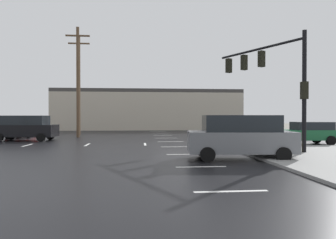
% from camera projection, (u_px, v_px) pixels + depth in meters
% --- Properties ---
extents(ground_plane, '(120.00, 120.00, 0.00)m').
position_uv_depth(ground_plane, '(173.00, 144.00, 22.17)').
color(ground_plane, slate).
extents(road_asphalt, '(44.00, 44.00, 0.02)m').
position_uv_depth(road_asphalt, '(173.00, 144.00, 22.17)').
color(road_asphalt, black).
rests_on(road_asphalt, ground_plane).
extents(snow_strip_curbside, '(4.00, 1.60, 0.06)m').
position_uv_depth(snow_strip_curbside, '(264.00, 147.00, 18.64)').
color(snow_strip_curbside, white).
rests_on(snow_strip_curbside, sidewalk_corner).
extents(lane_markings, '(36.15, 36.15, 0.01)m').
position_uv_depth(lane_markings, '(193.00, 146.00, 20.91)').
color(lane_markings, silver).
rests_on(lane_markings, road_asphalt).
extents(traffic_signal_mast, '(2.94, 6.08, 6.31)m').
position_uv_depth(traffic_signal_mast, '(272.00, 72.00, 17.97)').
color(traffic_signal_mast, black).
rests_on(traffic_signal_mast, sidewalk_corner).
extents(fire_hydrant, '(0.48, 0.26, 0.79)m').
position_uv_depth(fire_hydrant, '(293.00, 144.00, 16.24)').
color(fire_hydrant, gold).
rests_on(fire_hydrant, sidewalk_corner).
extents(strip_building_background, '(26.78, 8.00, 5.81)m').
position_uv_depth(strip_building_background, '(148.00, 110.00, 46.85)').
color(strip_building_background, '#BCB29E').
rests_on(strip_building_background, ground_plane).
extents(sedan_navy, '(2.05, 4.55, 1.58)m').
position_uv_depth(sedan_navy, '(257.00, 129.00, 28.55)').
color(sedan_navy, '#141E47').
rests_on(sedan_navy, road_asphalt).
extents(suv_black, '(4.96, 2.51, 2.03)m').
position_uv_depth(suv_black, '(26.00, 127.00, 25.21)').
color(suv_black, black).
rests_on(suv_black, road_asphalt).
extents(sedan_green, '(4.58, 2.13, 1.58)m').
position_uv_depth(sedan_green, '(305.00, 133.00, 21.85)').
color(sedan_green, '#195933').
rests_on(sedan_green, road_asphalt).
extents(suv_grey, '(4.97, 2.53, 2.03)m').
position_uv_depth(suv_grey, '(240.00, 136.00, 14.38)').
color(suv_grey, slate).
rests_on(suv_grey, road_asphalt).
extents(sedan_red, '(2.28, 4.63, 1.58)m').
position_uv_depth(sedan_red, '(23.00, 128.00, 29.55)').
color(sedan_red, '#B21919').
rests_on(sedan_red, road_asphalt).
extents(utility_pole_far, '(2.20, 0.28, 10.27)m').
position_uv_depth(utility_pole_far, '(78.00, 80.00, 28.97)').
color(utility_pole_far, brown).
rests_on(utility_pole_far, ground_plane).
extents(utility_pole_distant, '(2.20, 0.28, 10.42)m').
position_uv_depth(utility_pole_distant, '(79.00, 83.00, 32.70)').
color(utility_pole_distant, brown).
rests_on(utility_pole_distant, ground_plane).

